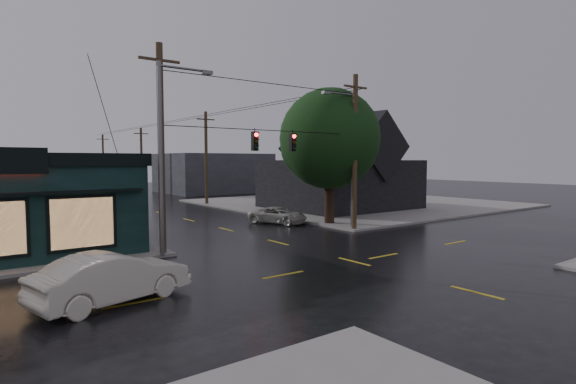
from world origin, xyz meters
TOP-DOWN VIEW (x-y plane):
  - ground_plane at (0.00, 0.00)m, footprint 160.00×160.00m
  - sidewalk_ne at (20.00, 20.00)m, footprint 28.00×28.00m
  - ne_building at (15.00, 17.00)m, footprint 12.60×11.60m
  - corner_tree at (7.00, 9.49)m, footprint 7.16×7.16m
  - utility_pole_nw at (-6.50, 6.50)m, footprint 2.00×0.32m
  - utility_pole_ne at (6.50, 6.50)m, footprint 2.00×0.32m
  - utility_pole_far_a at (6.50, 28.00)m, footprint 2.00×0.32m
  - utility_pole_far_b at (6.50, 48.00)m, footprint 2.00×0.32m
  - utility_pole_far_c at (6.50, 68.00)m, footprint 2.00×0.32m
  - span_signal_assembly at (0.10, 6.50)m, footprint 13.00×0.48m
  - streetlight_nw at (-6.80, 5.80)m, footprint 5.40×0.30m
  - streetlight_ne at (7.00, 7.20)m, footprint 5.40×0.30m
  - bg_building_east at (16.00, 45.00)m, footprint 14.00×12.00m
  - sedan_cream at (-10.52, 0.44)m, footprint 5.28×2.94m
  - suv_silver at (4.44, 12.25)m, footprint 3.63×4.79m

SIDE VIEW (x-z plane):
  - ground_plane at x=0.00m, z-range 0.00..0.00m
  - utility_pole_nw at x=-6.50m, z-range -5.08..5.08m
  - utility_pole_ne at x=6.50m, z-range -5.08..5.08m
  - utility_pole_far_a at x=6.50m, z-range -4.83..4.83m
  - utility_pole_far_b at x=6.50m, z-range -4.58..4.58m
  - utility_pole_far_c at x=6.50m, z-range -4.58..4.58m
  - streetlight_nw at x=-6.80m, z-range -4.58..4.58m
  - streetlight_ne at x=7.00m, z-range -4.58..4.58m
  - sidewalk_ne at x=20.00m, z-range 0.00..0.15m
  - suv_silver at x=4.44m, z-range 0.00..1.21m
  - sedan_cream at x=-10.52m, z-range 0.00..1.65m
  - bg_building_east at x=16.00m, z-range 0.00..5.60m
  - ne_building at x=15.00m, z-range 0.09..8.85m
  - span_signal_assembly at x=0.10m, z-range 5.08..6.31m
  - corner_tree at x=7.00m, z-range 1.34..10.94m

